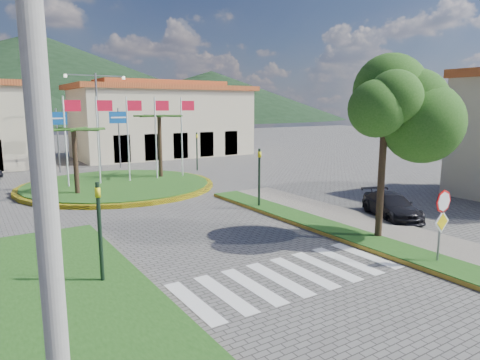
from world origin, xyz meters
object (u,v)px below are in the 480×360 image
utility_pole (43,175)px  roundabout_island (118,185)px  stop_sign (442,215)px  car_dark_b (154,153)px  deciduous_tree (385,111)px  car_side_right (392,206)px

utility_pole → roundabout_island: bearing=71.2°
stop_sign → utility_pole: utility_pole is taller
stop_sign → car_dark_b: bearing=85.2°
utility_pole → car_dark_b: (15.18, 34.95, -3.82)m
stop_sign → deciduous_tree: 4.59m
stop_sign → car_side_right: stop_sign is taller
roundabout_island → deciduous_tree: bearing=-72.1°
stop_sign → deciduous_tree: size_ratio=0.39×
deciduous_tree → car_dark_b: (2.18, 29.95, -4.50)m
roundabout_island → stop_sign: roundabout_island is taller
deciduous_tree → car_side_right: bearing=30.7°
stop_sign → utility_pole: 12.84m
stop_sign → car_dark_b: stop_sign is taller
stop_sign → utility_pole: size_ratio=0.29×
stop_sign → roundabout_island: bearing=103.7°
roundabout_island → car_dark_b: roundabout_island is taller
deciduous_tree → utility_pole: utility_pole is taller
car_dark_b → car_side_right: bearing=-162.9°
stop_sign → deciduous_tree: bearing=78.8°
stop_sign → car_dark_b: (2.78, 32.99, -1.12)m
roundabout_island → utility_pole: 23.64m
deciduous_tree → car_side_right: deciduous_tree is taller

